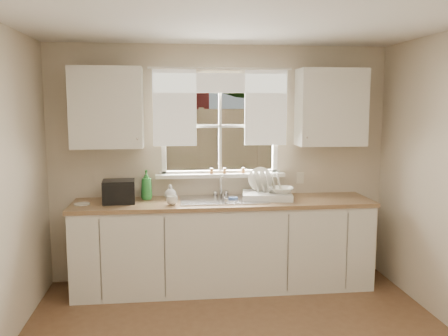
{
  "coord_description": "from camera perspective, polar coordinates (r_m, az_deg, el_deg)",
  "views": [
    {
      "loc": [
        -0.54,
        -3.01,
        1.89
      ],
      "look_at": [
        0.0,
        1.65,
        1.25
      ],
      "focal_mm": 38.0,
      "sensor_mm": 36.0,
      "label": 1
    }
  ],
  "objects": [
    {
      "name": "ceiling",
      "position": [
        3.12,
        3.66,
        19.02
      ],
      "size": [
        3.6,
        4.0,
        0.02
      ],
      "primitive_type": "cube",
      "color": "silver",
      "rests_on": "room_walls"
    },
    {
      "name": "soap_bottle_a",
      "position": [
        4.93,
        -9.31,
        -2.0
      ],
      "size": [
        0.14,
        0.14,
        0.31
      ],
      "primitive_type": "imported",
      "rotation": [
        0.0,
        0.0,
        0.17
      ],
      "color": "green",
      "rests_on": "countertop"
    },
    {
      "name": "backyard",
      "position": [
        11.59,
        -1.02,
        15.54
      ],
      "size": [
        20.0,
        10.0,
        6.13
      ],
      "color": "#335421",
      "rests_on": "ground"
    },
    {
      "name": "room_walls",
      "position": [
        3.07,
        3.68,
        -4.53
      ],
      "size": [
        3.62,
        4.02,
        2.5
      ],
      "color": "beige",
      "rests_on": "ground"
    },
    {
      "name": "sill_jars",
      "position": [
        5.04,
        0.3,
        -0.34
      ],
      "size": [
        0.38,
        0.04,
        0.06
      ],
      "color": "brown",
      "rests_on": "window"
    },
    {
      "name": "countertop",
      "position": [
        4.83,
        -0.04,
        -4.19
      ],
      "size": [
        3.04,
        0.65,
        0.04
      ],
      "primitive_type": "cube",
      "color": "olive",
      "rests_on": "base_cabinets"
    },
    {
      "name": "base_cabinets",
      "position": [
        4.94,
        -0.04,
        -9.35
      ],
      "size": [
        3.0,
        0.62,
        0.87
      ],
      "primitive_type": "cube",
      "color": "silver",
      "rests_on": "ground"
    },
    {
      "name": "upper_cabinet_right",
      "position": [
        5.13,
        12.75,
        7.12
      ],
      "size": [
        0.7,
        0.33,
        0.8
      ],
      "primitive_type": "cube",
      "color": "silver",
      "rests_on": "room_walls"
    },
    {
      "name": "dish_rack",
      "position": [
        4.94,
        5.18,
        -2.88
      ],
      "size": [
        0.55,
        0.45,
        0.31
      ],
      "color": "white",
      "rests_on": "countertop"
    },
    {
      "name": "sink",
      "position": [
        4.87,
        -0.08,
        -4.71
      ],
      "size": [
        0.88,
        0.52,
        0.4
      ],
      "color": "#B7B7BC",
      "rests_on": "countertop"
    },
    {
      "name": "black_appliance",
      "position": [
        4.82,
        -12.53,
        -2.77
      ],
      "size": [
        0.33,
        0.29,
        0.23
      ],
      "primitive_type": "cube",
      "rotation": [
        0.0,
        0.0,
        0.06
      ],
      "color": "black",
      "rests_on": "countertop"
    },
    {
      "name": "cup",
      "position": [
        4.65,
        -6.3,
        -3.9
      ],
      "size": [
        0.12,
        0.12,
        0.09
      ],
      "primitive_type": "imported",
      "rotation": [
        0.0,
        0.0,
        -0.1
      ],
      "color": "silver",
      "rests_on": "countertop"
    },
    {
      "name": "saucer",
      "position": [
        4.84,
        -16.73,
        -4.17
      ],
      "size": [
        0.15,
        0.15,
        0.01
      ],
      "primitive_type": "cylinder",
      "color": "silver",
      "rests_on": "countertop"
    },
    {
      "name": "window",
      "position": [
        5.06,
        -0.46,
        3.18
      ],
      "size": [
        1.38,
        0.16,
        1.06
      ],
      "color": "white",
      "rests_on": "room_walls"
    },
    {
      "name": "bowl",
      "position": [
        4.91,
        6.92,
        -2.65
      ],
      "size": [
        0.28,
        0.28,
        0.06
      ],
      "primitive_type": "imported",
      "rotation": [
        0.0,
        0.0,
        -0.17
      ],
      "color": "white",
      "rests_on": "dish_rack"
    },
    {
      "name": "soap_bottle_c",
      "position": [
        4.91,
        -6.46,
        -2.89
      ],
      "size": [
        0.12,
        0.12,
        0.15
      ],
      "primitive_type": "imported",
      "rotation": [
        0.0,
        0.0,
        -0.01
      ],
      "color": "beige",
      "rests_on": "countertop"
    },
    {
      "name": "upper_cabinet_left",
      "position": [
        4.88,
        -13.89,
        7.07
      ],
      "size": [
        0.7,
        0.33,
        0.8
      ],
      "primitive_type": "cube",
      "color": "silver",
      "rests_on": "room_walls"
    },
    {
      "name": "wall_outlet",
      "position": [
        5.26,
        9.15,
        -1.2
      ],
      "size": [
        0.08,
        0.01,
        0.12
      ],
      "primitive_type": "cube",
      "color": "beige",
      "rests_on": "room_walls"
    },
    {
      "name": "soap_bottle_b",
      "position": [
        4.92,
        -13.69,
        -2.72
      ],
      "size": [
        0.12,
        0.12,
        0.21
      ],
      "primitive_type": "imported",
      "rotation": [
        0.0,
        0.0,
        0.33
      ],
      "color": "blue",
      "rests_on": "countertop"
    },
    {
      "name": "curtains",
      "position": [
        4.99,
        -0.4,
        8.26
      ],
      "size": [
        1.5,
        0.03,
        0.81
      ],
      "color": "white",
      "rests_on": "room_walls"
    }
  ]
}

